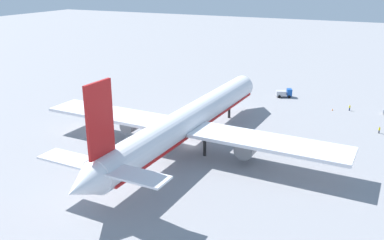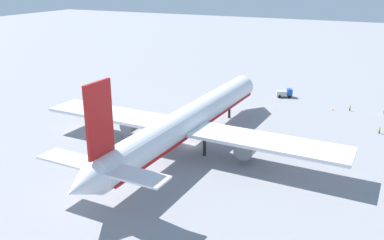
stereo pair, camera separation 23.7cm
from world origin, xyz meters
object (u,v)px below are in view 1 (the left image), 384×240
ground_worker_1 (350,108)px  traffic_cone_0 (333,110)px  airliner (188,121)px  ground_worker_4 (379,130)px  service_truck_1 (284,93)px

ground_worker_1 → traffic_cone_0: size_ratio=3.14×
traffic_cone_0 → airliner: bearing=149.6°
airliner → ground_worker_4: (28.89, -38.17, -5.60)m
ground_worker_4 → ground_worker_1: bearing=28.2°
ground_worker_1 → airliner: bearing=146.7°
service_truck_1 → traffic_cone_0: (-7.88, -16.01, -1.06)m
airliner → service_truck_1: airliner is taller
service_truck_1 → traffic_cone_0: size_ratio=9.73×
airliner → ground_worker_1: 54.07m
service_truck_1 → ground_worker_4: size_ratio=3.20×
airliner → ground_worker_1: airliner is taller
ground_worker_1 → ground_worker_4: ground_worker_1 is taller
service_truck_1 → traffic_cone_0: service_truck_1 is taller
ground_worker_4 → traffic_cone_0: bearing=42.8°
service_truck_1 → ground_worker_4: bearing=-127.1°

